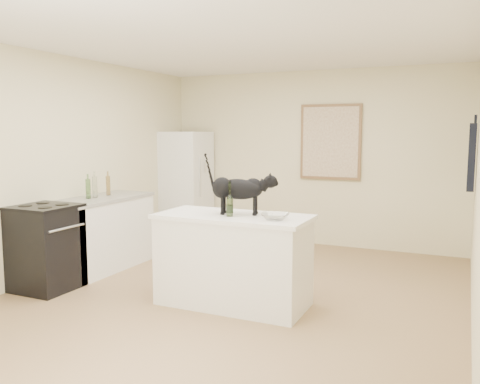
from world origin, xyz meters
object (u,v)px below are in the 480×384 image
(black_cat, at_px, (238,192))
(stove, at_px, (46,248))
(fridge, at_px, (186,185))
(glass_bowl, at_px, (275,217))
(wine_bottle, at_px, (230,201))

(black_cat, bearing_deg, stove, 176.69)
(fridge, distance_m, glass_bowl, 3.66)
(stove, distance_m, wine_bottle, 2.17)
(fridge, distance_m, black_cat, 3.26)
(stove, relative_size, black_cat, 1.43)
(stove, xyz_separation_m, glass_bowl, (2.52, 0.30, 0.48))
(stove, bearing_deg, fridge, 90.00)
(black_cat, height_order, glass_bowl, black_cat)
(black_cat, relative_size, glass_bowl, 2.46)
(black_cat, distance_m, glass_bowl, 0.50)
(fridge, bearing_deg, glass_bowl, -46.42)
(stove, xyz_separation_m, black_cat, (2.08, 0.45, 0.67))
(stove, xyz_separation_m, fridge, (0.00, 2.95, 0.40))
(stove, bearing_deg, glass_bowl, 6.76)
(wine_bottle, bearing_deg, glass_bowl, -1.01)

